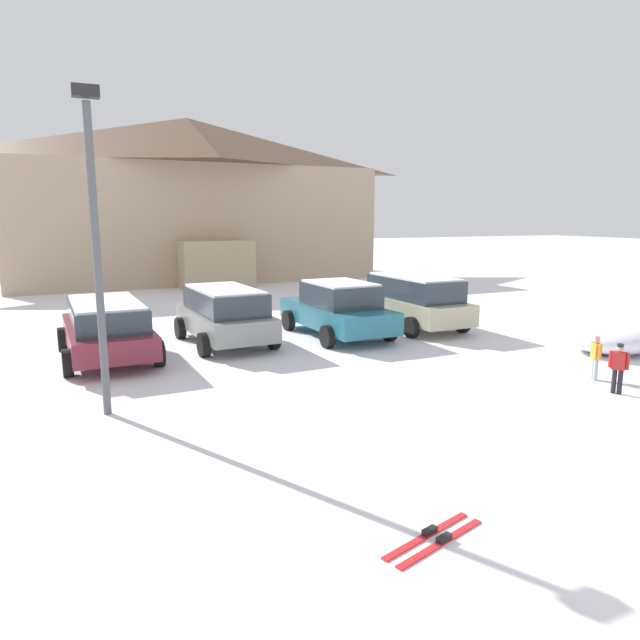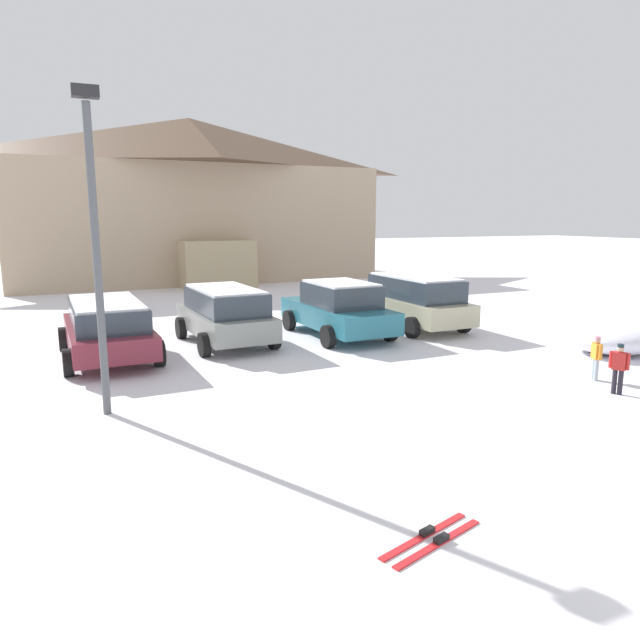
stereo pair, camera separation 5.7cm
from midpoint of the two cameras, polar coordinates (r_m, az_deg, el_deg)
The scene contains 10 objects.
ski_lodge at distance 34.50m, azimuth -12.93°, elevation 11.75°, with size 20.13×11.40×9.07m.
parked_maroon_van at distance 15.43m, azimuth -20.66°, elevation -0.64°, with size 2.36×4.63×1.49m.
parked_grey_wagon at distance 16.34m, azimuth -9.62°, elevation 0.64°, with size 2.31×4.16×1.61m.
parked_teal_hatchback at distance 17.22m, azimuth 1.69°, elevation 1.15°, with size 2.32×4.55×1.66m.
parked_beige_suv at distance 18.75m, azimuth 9.18°, elevation 2.02°, with size 2.17×4.50×1.70m.
skier_child_in_red_jacket at distance 13.09m, azimuth 27.57°, elevation -4.07°, with size 0.25×0.35×1.05m.
skier_child_in_orange_jacket at distance 13.99m, azimuth 25.76°, elevation -3.20°, with size 0.22×0.34×0.99m.
pair_of_skis at distance 6.97m, azimuth 11.15°, elevation -20.59°, with size 1.46×0.69×0.08m.
lamp_post at distance 10.76m, azimuth -21.67°, elevation 7.67°, with size 0.44×0.24×5.73m.
plowed_snow_pile at distance 17.12m, azimuth 27.22°, elevation -1.60°, with size 2.70×2.16×0.77m, color white.
Camera 1 is at (-6.59, -2.71, 3.58)m, focal length 32.00 mm.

